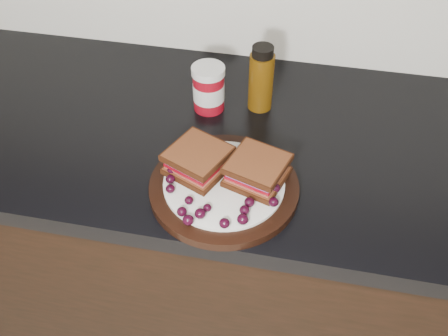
# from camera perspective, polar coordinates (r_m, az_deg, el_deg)

# --- Properties ---
(base_cabinets) EXTENTS (3.96, 0.58, 0.86)m
(base_cabinets) POSITION_cam_1_polar(r_m,az_deg,el_deg) (1.41, 2.91, -10.82)
(base_cabinets) COLOR black
(base_cabinets) RESTS_ON ground_plane
(countertop) EXTENTS (3.98, 0.60, 0.04)m
(countertop) POSITION_cam_1_polar(r_m,az_deg,el_deg) (1.07, 3.77, 2.91)
(countertop) COLOR black
(countertop) RESTS_ON base_cabinets
(plate) EXTENTS (0.28, 0.28, 0.02)m
(plate) POSITION_cam_1_polar(r_m,az_deg,el_deg) (0.93, -0.00, -2.22)
(plate) COLOR black
(plate) RESTS_ON countertop
(sandwich_left) EXTENTS (0.13, 0.13, 0.05)m
(sandwich_left) POSITION_cam_1_polar(r_m,az_deg,el_deg) (0.93, -2.99, 0.89)
(sandwich_left) COLOR brown
(sandwich_left) RESTS_ON plate
(sandwich_right) EXTENTS (0.13, 0.13, 0.05)m
(sandwich_right) POSITION_cam_1_polar(r_m,az_deg,el_deg) (0.91, 3.81, -0.24)
(sandwich_right) COLOR brown
(sandwich_right) RESTS_ON plate
(grape_0) EXTENTS (0.02, 0.02, 0.02)m
(grape_0) POSITION_cam_1_polar(r_m,az_deg,el_deg) (0.91, -6.16, -2.37)
(grape_0) COLOR black
(grape_0) RESTS_ON plate
(grape_1) EXTENTS (0.02, 0.02, 0.02)m
(grape_1) POSITION_cam_1_polar(r_m,az_deg,el_deg) (0.88, -4.03, -3.71)
(grape_1) COLOR black
(grape_1) RESTS_ON plate
(grape_2) EXTENTS (0.02, 0.02, 0.02)m
(grape_2) POSITION_cam_1_polar(r_m,az_deg,el_deg) (0.87, -4.83, -4.99)
(grape_2) COLOR black
(grape_2) RESTS_ON plate
(grape_3) EXTENTS (0.02, 0.02, 0.02)m
(grape_3) POSITION_cam_1_polar(r_m,az_deg,el_deg) (0.85, -4.11, -5.95)
(grape_3) COLOR black
(grape_3) RESTS_ON plate
(grape_4) EXTENTS (0.02, 0.02, 0.02)m
(grape_4) POSITION_cam_1_polar(r_m,az_deg,el_deg) (0.86, -2.74, -5.22)
(grape_4) COLOR black
(grape_4) RESTS_ON plate
(grape_5) EXTENTS (0.02, 0.02, 0.01)m
(grape_5) POSITION_cam_1_polar(r_m,az_deg,el_deg) (0.87, -1.92, -4.57)
(grape_5) COLOR black
(grape_5) RESTS_ON plate
(grape_6) EXTENTS (0.02, 0.02, 0.02)m
(grape_6) POSITION_cam_1_polar(r_m,az_deg,el_deg) (0.85, 0.05, -6.33)
(grape_6) COLOR black
(grape_6) RESTS_ON plate
(grape_7) EXTENTS (0.02, 0.02, 0.02)m
(grape_7) POSITION_cam_1_polar(r_m,az_deg,el_deg) (0.85, 2.15, -5.87)
(grape_7) COLOR black
(grape_7) RESTS_ON plate
(grape_8) EXTENTS (0.02, 0.02, 0.02)m
(grape_8) POSITION_cam_1_polar(r_m,az_deg,el_deg) (0.87, 2.36, -4.84)
(grape_8) COLOR black
(grape_8) RESTS_ON plate
(grape_9) EXTENTS (0.02, 0.02, 0.02)m
(grape_9) POSITION_cam_1_polar(r_m,az_deg,el_deg) (0.88, 2.92, -3.92)
(grape_9) COLOR black
(grape_9) RESTS_ON plate
(grape_10) EXTENTS (0.02, 0.02, 0.02)m
(grape_10) POSITION_cam_1_polar(r_m,az_deg,el_deg) (0.88, 5.68, -3.88)
(grape_10) COLOR black
(grape_10) RESTS_ON plate
(grape_11) EXTENTS (0.02, 0.02, 0.02)m
(grape_11) POSITION_cam_1_polar(r_m,az_deg,el_deg) (0.90, 3.91, -2.28)
(grape_11) COLOR black
(grape_11) RESTS_ON plate
(grape_12) EXTENTS (0.02, 0.02, 0.02)m
(grape_12) POSITION_cam_1_polar(r_m,az_deg,el_deg) (0.90, 5.82, -2.31)
(grape_12) COLOR black
(grape_12) RESTS_ON plate
(grape_13) EXTENTS (0.02, 0.02, 0.02)m
(grape_13) POSITION_cam_1_polar(r_m,az_deg,el_deg) (0.93, 5.46, -0.47)
(grape_13) COLOR black
(grape_13) RESTS_ON plate
(grape_14) EXTENTS (0.02, 0.02, 0.02)m
(grape_14) POSITION_cam_1_polar(r_m,az_deg,el_deg) (0.95, 4.18, 0.52)
(grape_14) COLOR black
(grape_14) RESTS_ON plate
(grape_15) EXTENTS (0.02, 0.02, 0.02)m
(grape_15) POSITION_cam_1_polar(r_m,az_deg,el_deg) (0.95, -1.92, 0.85)
(grape_15) COLOR black
(grape_15) RESTS_ON plate
(grape_16) EXTENTS (0.02, 0.02, 0.02)m
(grape_16) POSITION_cam_1_polar(r_m,az_deg,el_deg) (0.95, -3.39, 0.63)
(grape_16) COLOR black
(grape_16) RESTS_ON plate
(grape_17) EXTENTS (0.02, 0.02, 0.02)m
(grape_17) POSITION_cam_1_polar(r_m,az_deg,el_deg) (0.95, -3.86, 0.39)
(grape_17) COLOR black
(grape_17) RESTS_ON plate
(grape_18) EXTENTS (0.02, 0.02, 0.02)m
(grape_18) POSITION_cam_1_polar(r_m,az_deg,el_deg) (0.94, -5.89, -0.24)
(grape_18) COLOR black
(grape_18) RESTS_ON plate
(grape_19) EXTENTS (0.02, 0.02, 0.02)m
(grape_19) POSITION_cam_1_polar(r_m,az_deg,el_deg) (0.92, -6.15, -1.26)
(grape_19) COLOR black
(grape_19) RESTS_ON plate
(grape_20) EXTENTS (0.02, 0.02, 0.02)m
(grape_20) POSITION_cam_1_polar(r_m,az_deg,el_deg) (0.94, -2.80, -0.21)
(grape_20) COLOR black
(grape_20) RESTS_ON plate
(grape_21) EXTENTS (0.02, 0.02, 0.02)m
(grape_21) POSITION_cam_1_polar(r_m,az_deg,el_deg) (0.93, -3.58, -0.32)
(grape_21) COLOR black
(grape_21) RESTS_ON plate
(grape_22) EXTENTS (0.02, 0.02, 0.02)m
(grape_22) POSITION_cam_1_polar(r_m,az_deg,el_deg) (0.92, -3.68, -1.00)
(grape_22) COLOR black
(grape_22) RESTS_ON plate
(condiment_jar) EXTENTS (0.08, 0.08, 0.11)m
(condiment_jar) POSITION_cam_1_polar(r_m,az_deg,el_deg) (1.10, -1.77, 9.10)
(condiment_jar) COLOR maroon
(condiment_jar) RESTS_ON countertop
(oil_bottle) EXTENTS (0.07, 0.07, 0.15)m
(oil_bottle) POSITION_cam_1_polar(r_m,az_deg,el_deg) (1.09, 4.27, 10.22)
(oil_bottle) COLOR #503108
(oil_bottle) RESTS_ON countertop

